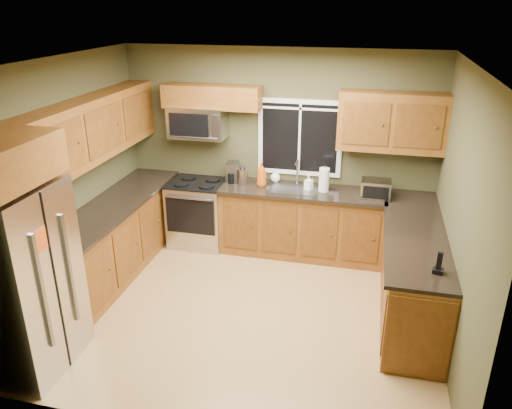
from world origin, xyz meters
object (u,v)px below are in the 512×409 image
at_px(microwave, 198,122).
at_px(coffee_maker, 233,173).
at_px(range, 199,213).
at_px(cordless_phone, 439,267).
at_px(refrigerator, 21,280).
at_px(soap_bottle_a, 262,174).
at_px(soap_bottle_c, 275,176).
at_px(kettle, 243,176).
at_px(paper_towel_roll, 324,180).
at_px(toaster_oven, 376,189).
at_px(soap_bottle_b, 309,182).

height_order(microwave, coffee_maker, microwave).
distance_m(range, cordless_phone, 3.53).
xyz_separation_m(refrigerator, coffee_maker, (1.17, 2.87, 0.17)).
height_order(soap_bottle_a, soap_bottle_c, soap_bottle_a).
relative_size(microwave, kettle, 2.84).
bearing_deg(coffee_maker, cordless_phone, -37.59).
distance_m(refrigerator, soap_bottle_c, 3.47).
bearing_deg(kettle, paper_towel_roll, -0.10).
bearing_deg(paper_towel_roll, range, -179.18).
relative_size(toaster_oven, paper_towel_roll, 1.07).
bearing_deg(soap_bottle_b, soap_bottle_c, 157.56).
height_order(coffee_maker, paper_towel_roll, paper_towel_roll).
xyz_separation_m(kettle, paper_towel_roll, (1.09, -0.00, 0.03)).
relative_size(refrigerator, paper_towel_roll, 5.27).
bearing_deg(range, coffee_maker, 11.72).
relative_size(paper_towel_roll, soap_bottle_c, 2.00).
bearing_deg(refrigerator, toaster_oven, 41.50).
relative_size(microwave, cordless_phone, 3.63).
distance_m(range, coffee_maker, 0.77).
bearing_deg(kettle, coffee_maker, 155.58).
xyz_separation_m(coffee_maker, soap_bottle_c, (0.57, 0.13, -0.04)).
bearing_deg(toaster_oven, coffee_maker, 175.50).
height_order(kettle, cordless_phone, kettle).
bearing_deg(soap_bottle_b, range, -178.86).
xyz_separation_m(refrigerator, range, (0.69, 2.77, -0.43)).
height_order(refrigerator, toaster_oven, refrigerator).
relative_size(coffee_maker, cordless_phone, 1.30).
xyz_separation_m(microwave, kettle, (0.64, -0.11, -0.67)).
bearing_deg(paper_towel_roll, cordless_phone, -55.94).
distance_m(soap_bottle_c, cordless_phone, 2.82).
relative_size(paper_towel_roll, cordless_phone, 1.63).
bearing_deg(toaster_oven, cordless_phone, -71.54).
bearing_deg(microwave, soap_bottle_c, 5.15).
relative_size(coffee_maker, soap_bottle_a, 0.82).
bearing_deg(cordless_phone, paper_towel_roll, 124.06).
xyz_separation_m(coffee_maker, cordless_phone, (2.50, -1.92, -0.06)).
bearing_deg(microwave, kettle, -9.71).
distance_m(refrigerator, kettle, 3.10).
distance_m(toaster_oven, soap_bottle_a, 1.49).
bearing_deg(refrigerator, kettle, 64.56).
distance_m(soap_bottle_b, soap_bottle_c, 0.52).
distance_m(coffee_maker, soap_bottle_a, 0.43).
distance_m(microwave, soap_bottle_a, 1.10).
xyz_separation_m(microwave, toaster_oven, (2.38, -0.19, -0.68)).
height_order(soap_bottle_a, soap_bottle_b, soap_bottle_a).
height_order(toaster_oven, paper_towel_roll, paper_towel_roll).
bearing_deg(soap_bottle_b, paper_towel_roll, -1.68).
xyz_separation_m(range, coffee_maker, (0.48, 0.10, 0.60)).
bearing_deg(cordless_phone, coffee_maker, 142.41).
xyz_separation_m(refrigerator, microwave, (0.69, 2.91, 0.83)).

